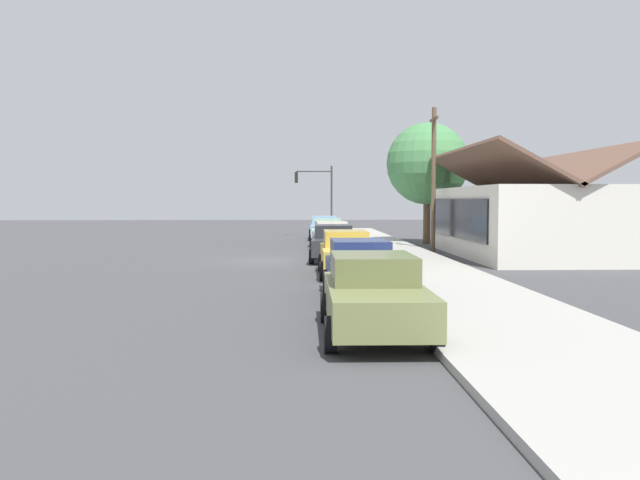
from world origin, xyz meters
name	(u,v)px	position (x,y,z in m)	size (l,w,h in m)	color
ground_plane	(273,260)	(0.00, 0.00, 0.00)	(120.00, 120.00, 0.00)	#424244
sidewalk_curb	(398,258)	(0.00, 5.60, 0.08)	(60.00, 4.20, 0.16)	#A3A099
car_skyblue	(324,227)	(-15.85, 2.90, 0.82)	(4.78, 2.14, 1.59)	#8CB7E0
car_seafoam	(328,231)	(-10.13, 2.89, 0.82)	(4.98, 2.21, 1.59)	#9ED1BC
car_ivory	(331,236)	(-4.68, 2.84, 0.81)	(4.47, 2.12, 1.59)	silver
car_charcoal	(333,243)	(0.29, 2.68, 0.82)	(4.64, 2.23, 1.59)	#2D3035
car_mustard	(346,253)	(5.98, 2.83, 0.81)	(4.73, 2.00, 1.59)	gold
car_navy	(361,269)	(11.50, 2.84, 0.81)	(4.50, 1.99, 1.59)	navy
car_olive	(374,294)	(16.48, 2.64, 0.82)	(4.76, 2.14, 1.59)	olive
storefront_building	(524,219)	(-1.96, 11.98, 1.80)	(13.31, 6.70, 5.15)	silver
shade_tree	(427,164)	(-10.92, 9.02, 4.90)	(5.00, 5.00, 7.41)	brown
traffic_light_main	(317,189)	(-19.51, 2.54, 3.49)	(0.37, 2.79, 5.20)	#383833
utility_pole_wooden	(434,176)	(-5.00, 8.20, 3.93)	(1.80, 0.24, 7.50)	brown
fire_hydrant_red	(365,248)	(-0.80, 4.20, 0.50)	(0.22, 0.22, 0.71)	red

